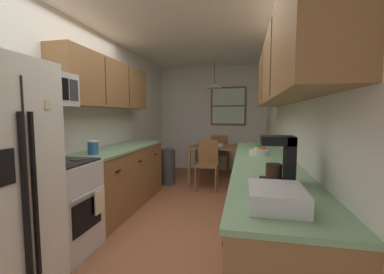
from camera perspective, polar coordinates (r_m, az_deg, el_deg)
name	(u,v)px	position (r m, az deg, el deg)	size (l,w,h in m)	color
ground_plane	(190,206)	(3.91, -0.46, -15.47)	(12.00, 12.00, 0.00)	#995B3D
wall_left	(106,121)	(4.16, -19.00, 3.48)	(0.10, 9.00, 2.55)	silver
wall_right	(287,122)	(3.62, 20.94, 3.21)	(0.10, 9.00, 2.55)	silver
wall_back	(213,119)	(6.27, 4.71, 4.21)	(4.40, 0.10, 2.55)	silver
ceiling_slab	(190,28)	(3.85, -0.49, 23.52)	(4.40, 9.00, 0.08)	white
stove_range	(58,207)	(2.87, -28.19, -13.88)	(0.66, 0.62, 1.10)	silver
microwave_over_range	(42,89)	(2.80, -31.00, 9.44)	(0.39, 0.59, 0.33)	silver
counter_left	(121,177)	(3.90, -15.87, -8.76)	(0.64, 1.96, 0.90)	olive
upper_cabinets_left	(108,84)	(3.84, -18.62, 11.30)	(0.33, 2.04, 0.65)	olive
counter_right	(264,202)	(2.84, 16.11, -14.07)	(0.64, 3.35, 0.90)	olive
upper_cabinets_right	(283,67)	(2.69, 20.03, 14.71)	(0.33, 3.03, 0.67)	olive
dining_table	(214,151)	(5.25, 5.03, -3.26)	(0.96, 0.80, 0.72)	olive
dining_chair_near	(208,162)	(4.68, 3.56, -5.65)	(0.40, 0.40, 0.90)	olive
dining_chair_far	(220,152)	(5.85, 6.41, -3.48)	(0.41, 0.41, 0.90)	olive
pendant_light	(214,86)	(5.22, 5.15, 11.59)	(0.33, 0.33, 0.64)	black
back_window	(228,106)	(6.16, 8.30, 7.00)	(0.85, 0.05, 0.92)	brown
trash_bin	(168,167)	(5.02, -5.60, -6.74)	(0.31, 0.31, 0.69)	#3F3F42
storage_canister	(93,147)	(3.24, -21.67, -2.20)	(0.12, 0.12, 0.16)	#265999
dish_towel	(100,201)	(2.77, -20.31, -13.59)	(0.02, 0.16, 0.24)	beige
coffee_maker	(282,159)	(1.83, 19.83, -4.71)	(0.22, 0.18, 0.33)	black
mug_by_coffeemaker	(259,147)	(3.32, 14.94, -2.32)	(0.12, 0.08, 0.11)	#3F7F4C
fruit_bowl	(259,151)	(3.09, 14.97, -3.19)	(0.22, 0.22, 0.09)	silver
dish_rack	(276,197)	(1.40, 18.66, -12.80)	(0.28, 0.34, 0.10)	silver
table_serving_bowl	(219,145)	(5.21, 6.26, -1.77)	(0.20, 0.20, 0.06)	silver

